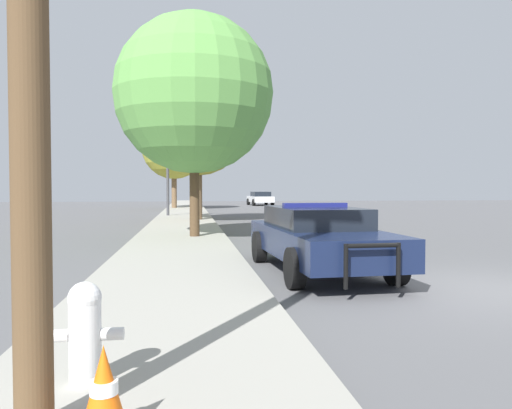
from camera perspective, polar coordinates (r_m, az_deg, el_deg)
name	(u,v)px	position (r m, az deg, el deg)	size (l,w,h in m)	color
ground_plane	(479,290)	(9.29, 24.11, -8.88)	(110.00, 110.00, 0.00)	#565659
sidewalk_left	(172,295)	(7.93, -9.62, -10.12)	(3.00, 110.00, 0.13)	#99968C
police_car	(318,236)	(10.26, 7.07, -3.62)	(2.28, 5.25, 1.40)	#141E3D
fire_hydrant	(85,329)	(4.38, -18.95, -13.36)	(0.61, 0.27, 0.83)	white
traffic_light	(200,157)	(29.02, -6.45, 5.42)	(4.36, 0.35, 4.66)	#424247
car_background_distant	(260,198)	(48.37, 0.49, 0.74)	(2.30, 4.31, 1.32)	silver
tree_sidewalk_mid	(197,126)	(25.21, -6.74, 8.91)	(4.98, 4.98, 7.16)	brown
tree_sidewalk_near	(194,94)	(16.67, -7.09, 12.39)	(5.16, 5.16, 7.20)	#4C3823
tree_sidewalk_far	(174,147)	(39.85, -9.36, 6.48)	(5.02, 5.02, 7.28)	brown
traffic_cone	(104,392)	(3.49, -16.99, -19.78)	(0.32, 0.32, 0.60)	orange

